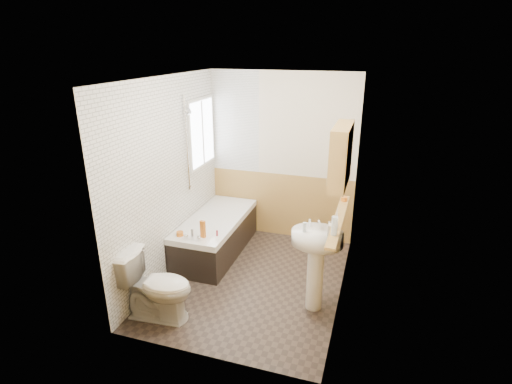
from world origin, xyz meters
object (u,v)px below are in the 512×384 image
at_px(bathtub, 216,234).
at_px(sink, 316,254).
at_px(toilet, 157,286).
at_px(pine_shelf, 339,219).
at_px(medicine_cabinet, 341,156).

distance_m(bathtub, sink, 1.84).
bearing_deg(bathtub, sink, -28.88).
relative_size(toilet, pine_shelf, 0.56).
bearing_deg(medicine_cabinet, pine_shelf, 19.92).
bearing_deg(bathtub, pine_shelf, -23.06).
bearing_deg(medicine_cabinet, bathtub, 156.33).
bearing_deg(sink, medicine_cabinet, 20.00).
xyz_separation_m(toilet, pine_shelf, (1.80, 0.80, 0.69)).
height_order(pine_shelf, medicine_cabinet, medicine_cabinet).
relative_size(sink, medicine_cabinet, 1.57).
height_order(toilet, sink, sink).
xyz_separation_m(bathtub, medicine_cabinet, (1.74, -0.76, 1.50)).
height_order(bathtub, pine_shelf, pine_shelf).
bearing_deg(toilet, medicine_cabinet, -70.59).
bearing_deg(bathtub, toilet, -91.11).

